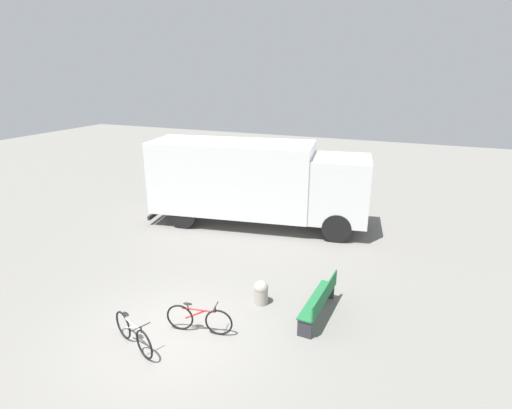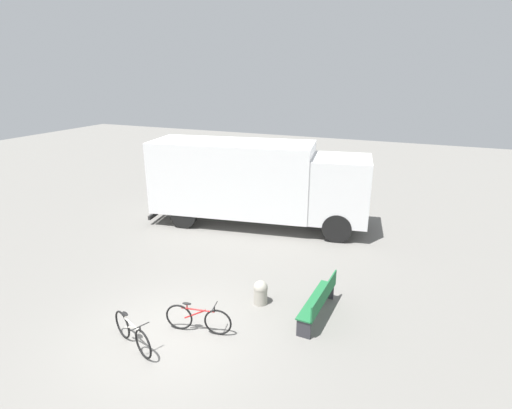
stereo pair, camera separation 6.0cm
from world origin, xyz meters
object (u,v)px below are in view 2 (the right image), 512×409
(park_bench, at_px, (320,300))
(bollard_near_bench, at_px, (261,292))
(bicycle_near, at_px, (132,333))
(bicycle_middle, at_px, (198,319))
(delivery_truck, at_px, (255,180))

(park_bench, xyz_separation_m, bollard_near_bench, (-1.59, 0.00, -0.15))
(bicycle_near, distance_m, bollard_near_bench, 3.37)
(bicycle_near, height_order, bicycle_middle, same)
(park_bench, relative_size, bicycle_middle, 1.25)
(delivery_truck, height_order, bollard_near_bench, delivery_truck)
(delivery_truck, distance_m, bollard_near_bench, 5.97)
(park_bench, distance_m, bicycle_near, 4.48)
(bicycle_near, bearing_deg, delivery_truck, 116.57)
(bicycle_middle, height_order, bollard_near_bench, bicycle_middle)
(bicycle_middle, xyz_separation_m, bollard_near_bench, (0.88, 1.71, -0.01))
(delivery_truck, bearing_deg, bollard_near_bench, -74.77)
(park_bench, distance_m, bicycle_middle, 3.01)
(bicycle_near, xyz_separation_m, bicycle_middle, (1.07, 1.03, 0.00))
(park_bench, distance_m, bollard_near_bench, 1.60)
(delivery_truck, bearing_deg, park_bench, -62.12)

